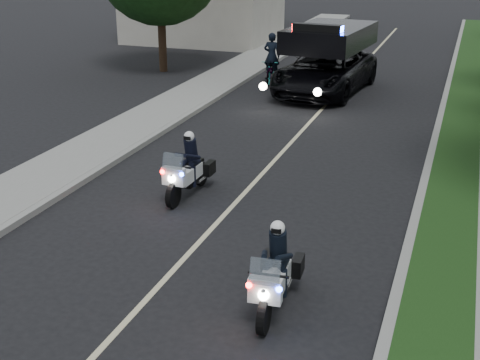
% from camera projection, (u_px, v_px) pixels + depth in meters
% --- Properties ---
extents(ground, '(120.00, 120.00, 0.00)m').
position_uv_depth(ground, '(168.00, 276.00, 12.12)').
color(ground, black).
rests_on(ground, ground).
extents(curb_right, '(0.20, 60.00, 0.15)m').
position_uv_depth(curb_right, '(434.00, 141.00, 19.62)').
color(curb_right, gray).
rests_on(curb_right, ground).
extents(grass_verge, '(1.20, 60.00, 0.16)m').
position_uv_depth(grass_verge, '(459.00, 144.00, 19.40)').
color(grass_verge, '#193814').
rests_on(grass_verge, ground).
extents(curb_left, '(0.20, 60.00, 0.15)m').
position_uv_depth(curb_left, '(185.00, 117.00, 22.17)').
color(curb_left, gray).
rests_on(curb_left, ground).
extents(sidewalk_left, '(2.00, 60.00, 0.16)m').
position_uv_depth(sidewalk_left, '(156.00, 114.00, 22.51)').
color(sidewalk_left, gray).
rests_on(sidewalk_left, ground).
extents(lane_marking, '(0.12, 50.00, 0.01)m').
position_uv_depth(lane_marking, '(302.00, 131.00, 20.92)').
color(lane_marking, '#BFB78C').
rests_on(lane_marking, ground).
extents(police_moto_left, '(0.71, 1.88, 1.59)m').
position_uv_depth(police_moto_left, '(189.00, 195.00, 15.82)').
color(police_moto_left, silver).
rests_on(police_moto_left, ground).
extents(police_moto_right, '(0.77, 1.88, 1.56)m').
position_uv_depth(police_moto_right, '(274.00, 307.00, 11.11)').
color(police_moto_right, silver).
rests_on(police_moto_right, ground).
extents(police_suv, '(3.46, 6.42, 3.00)m').
position_uv_depth(police_suv, '(324.00, 92.00, 25.94)').
color(police_suv, black).
rests_on(police_suv, ground).
extents(bicycle, '(0.90, 1.96, 0.99)m').
position_uv_depth(bicycle, '(271.00, 83.00, 27.52)').
color(bicycle, black).
rests_on(bicycle, ground).
extents(cyclist, '(0.69, 0.46, 1.90)m').
position_uv_depth(cyclist, '(271.00, 83.00, 27.52)').
color(cyclist, black).
rests_on(cyclist, ground).
extents(tree_left_near, '(5.90, 5.90, 9.46)m').
position_uv_depth(tree_left_near, '(164.00, 71.00, 29.84)').
color(tree_left_near, '#153B13').
rests_on(tree_left_near, ground).
extents(tree_left_far, '(8.11, 8.11, 10.89)m').
position_uv_depth(tree_left_far, '(236.00, 29.00, 42.51)').
color(tree_left_far, '#153310').
rests_on(tree_left_far, ground).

